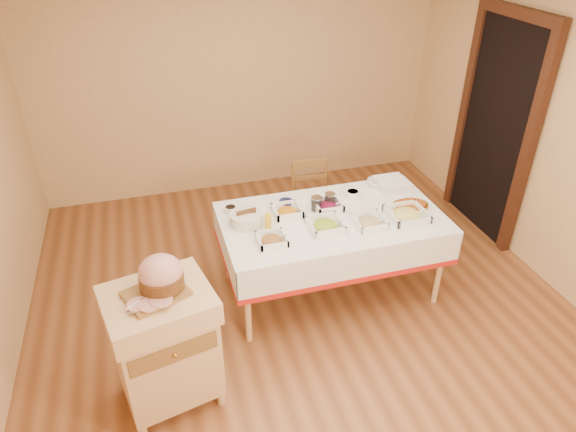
% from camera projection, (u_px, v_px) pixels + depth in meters
% --- Properties ---
extents(room_shell, '(5.00, 5.00, 5.00)m').
position_uv_depth(room_shell, '(310.00, 179.00, 3.61)').
color(room_shell, brown).
rests_on(room_shell, ground).
extents(doorway, '(0.09, 1.10, 2.20)m').
position_uv_depth(doorway, '(496.00, 126.00, 4.97)').
color(doorway, black).
rests_on(doorway, ground).
extents(dining_table, '(1.82, 1.02, 0.76)m').
position_uv_depth(dining_table, '(331.00, 233.00, 4.30)').
color(dining_table, '#DBAF78').
rests_on(dining_table, ground).
extents(butcher_cart, '(0.75, 0.67, 0.92)m').
position_uv_depth(butcher_cart, '(165.00, 342.00, 3.34)').
color(butcher_cart, '#DBAF78').
rests_on(butcher_cart, ground).
extents(dining_chair, '(0.41, 0.39, 0.85)m').
position_uv_depth(dining_chair, '(312.00, 204.00, 5.03)').
color(dining_chair, brown).
rests_on(dining_chair, ground).
extents(ham_on_board, '(0.38, 0.36, 0.25)m').
position_uv_depth(ham_on_board, '(160.00, 277.00, 3.11)').
color(ham_on_board, brown).
rests_on(ham_on_board, butcher_cart).
extents(serving_dish_a, '(0.22, 0.22, 0.10)m').
position_uv_depth(serving_dish_a, '(272.00, 240.00, 3.87)').
color(serving_dish_a, white).
rests_on(serving_dish_a, dining_table).
extents(serving_dish_b, '(0.26, 0.26, 0.11)m').
position_uv_depth(serving_dish_b, '(326.00, 226.00, 4.03)').
color(serving_dish_b, white).
rests_on(serving_dish_b, dining_table).
extents(serving_dish_c, '(0.24, 0.24, 0.10)m').
position_uv_depth(serving_dish_c, '(370.00, 222.00, 4.08)').
color(serving_dish_c, white).
rests_on(serving_dish_c, dining_table).
extents(serving_dish_d, '(0.30, 0.30, 0.11)m').
position_uv_depth(serving_dish_d, '(407.00, 215.00, 4.17)').
color(serving_dish_d, white).
rests_on(serving_dish_d, dining_table).
extents(serving_dish_e, '(0.24, 0.23, 0.11)m').
position_uv_depth(serving_dish_e, '(287.00, 212.00, 4.21)').
color(serving_dish_e, white).
rests_on(serving_dish_e, dining_table).
extents(serving_dish_f, '(0.23, 0.22, 0.11)m').
position_uv_depth(serving_dish_f, '(328.00, 206.00, 4.30)').
color(serving_dish_f, white).
rests_on(serving_dish_f, dining_table).
extents(small_bowl_left, '(0.11, 0.11, 0.05)m').
position_uv_depth(small_bowl_left, '(231.00, 209.00, 4.27)').
color(small_bowl_left, white).
rests_on(small_bowl_left, dining_table).
extents(small_bowl_mid, '(0.12, 0.12, 0.05)m').
position_uv_depth(small_bowl_mid, '(286.00, 203.00, 4.35)').
color(small_bowl_mid, navy).
rests_on(small_bowl_mid, dining_table).
extents(small_bowl_right, '(0.12, 0.12, 0.06)m').
position_uv_depth(small_bowl_right, '(353.00, 194.00, 4.47)').
color(small_bowl_right, white).
rests_on(small_bowl_right, dining_table).
extents(bowl_white_imported, '(0.19, 0.19, 0.04)m').
position_uv_depth(bowl_white_imported, '(322.00, 199.00, 4.43)').
color(bowl_white_imported, white).
rests_on(bowl_white_imported, dining_table).
extents(bowl_small_imported, '(0.21, 0.21, 0.05)m').
position_uv_depth(bowl_small_imported, '(376.00, 182.00, 4.67)').
color(bowl_small_imported, white).
rests_on(bowl_small_imported, dining_table).
extents(preserve_jar_left, '(0.09, 0.09, 0.12)m').
position_uv_depth(preserve_jar_left, '(317.00, 204.00, 4.28)').
color(preserve_jar_left, silver).
rests_on(preserve_jar_left, dining_table).
extents(preserve_jar_right, '(0.09, 0.09, 0.11)m').
position_uv_depth(preserve_jar_right, '(330.00, 200.00, 4.34)').
color(preserve_jar_right, silver).
rests_on(preserve_jar_right, dining_table).
extents(mustard_bottle, '(0.05, 0.05, 0.17)m').
position_uv_depth(mustard_bottle, '(268.00, 221.00, 4.01)').
color(mustard_bottle, gold).
rests_on(mustard_bottle, dining_table).
extents(bread_basket, '(0.27, 0.27, 0.12)m').
position_uv_depth(bread_basket, '(247.00, 218.00, 4.09)').
color(bread_basket, silver).
rests_on(bread_basket, dining_table).
extents(plate_stack, '(0.27, 0.27, 0.08)m').
position_uv_depth(plate_stack, '(391.00, 184.00, 4.61)').
color(plate_stack, white).
rests_on(plate_stack, dining_table).
extents(brass_platter, '(0.33, 0.24, 0.04)m').
position_uv_depth(brass_platter, '(410.00, 206.00, 4.32)').
color(brass_platter, gold).
rests_on(brass_platter, dining_table).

